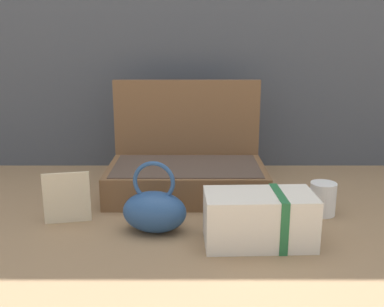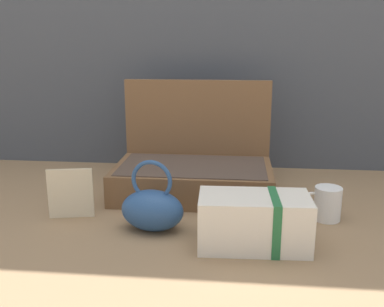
{
  "view_description": "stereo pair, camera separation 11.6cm",
  "coord_description": "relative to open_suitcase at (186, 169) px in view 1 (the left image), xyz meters",
  "views": [
    {
      "loc": [
        -0.02,
        -1.15,
        0.5
      ],
      "look_at": [
        -0.02,
        -0.02,
        0.2
      ],
      "focal_mm": 41.33,
      "sensor_mm": 36.0,
      "label": 1
    },
    {
      "loc": [
        0.09,
        -1.14,
        0.5
      ],
      "look_at": [
        -0.02,
        -0.02,
        0.2
      ],
      "focal_mm": 41.33,
      "sensor_mm": 36.0,
      "label": 2
    }
  ],
  "objects": [
    {
      "name": "ground_plane",
      "position": [
        0.04,
        -0.24,
        -0.08
      ],
      "size": [
        6.0,
        6.0,
        0.0
      ],
      "primitive_type": "plane",
      "color": "#8C6D4C"
    },
    {
      "name": "cream_toiletry_bag",
      "position": [
        0.19,
        -0.38,
        -0.02
      ],
      "size": [
        0.27,
        0.15,
        0.13
      ],
      "color": "silver",
      "rests_on": "ground_plane"
    },
    {
      "name": "teal_pouch_handbag",
      "position": [
        -0.08,
        -0.31,
        -0.02
      ],
      "size": [
        0.18,
        0.13,
        0.19
      ],
      "color": "#284C7F",
      "rests_on": "ground_plane"
    },
    {
      "name": "open_suitcase",
      "position": [
        0.0,
        0.0,
        0.0
      ],
      "size": [
        0.5,
        0.31,
        0.36
      ],
      "color": "brown",
      "rests_on": "ground_plane"
    },
    {
      "name": "info_card_left",
      "position": [
        -0.32,
        -0.25,
        -0.01
      ],
      "size": [
        0.12,
        0.03,
        0.14
      ],
      "primitive_type": "cube",
      "rotation": [
        0.0,
        0.0,
        0.2
      ],
      "color": "beige",
      "rests_on": "ground_plane"
    },
    {
      "name": "coffee_mug",
      "position": [
        0.39,
        -0.19,
        -0.03
      ],
      "size": [
        0.11,
        0.07,
        0.09
      ],
      "color": "white",
      "rests_on": "ground_plane"
    }
  ]
}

